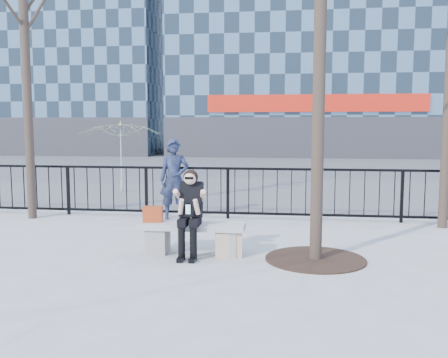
# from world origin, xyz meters

# --- Properties ---
(ground) EXTENTS (120.00, 120.00, 0.00)m
(ground) POSITION_xyz_m (0.00, 0.00, 0.00)
(ground) COLOR gray
(ground) RESTS_ON ground
(street_surface) EXTENTS (60.00, 23.00, 0.01)m
(street_surface) POSITION_xyz_m (0.00, 15.00, 0.00)
(street_surface) COLOR #474747
(street_surface) RESTS_ON ground
(railing) EXTENTS (14.00, 0.06, 1.10)m
(railing) POSITION_xyz_m (0.00, 3.00, 0.55)
(railing) COLOR black
(railing) RESTS_ON ground
(tree_grate) EXTENTS (1.50, 1.50, 0.02)m
(tree_grate) POSITION_xyz_m (1.90, -0.10, 0.01)
(tree_grate) COLOR black
(tree_grate) RESTS_ON ground
(bench_main) EXTENTS (1.65, 0.46, 0.49)m
(bench_main) POSITION_xyz_m (0.00, 0.00, 0.30)
(bench_main) COLOR slate
(bench_main) RESTS_ON ground
(seated_woman) EXTENTS (0.50, 0.64, 1.34)m
(seated_woman) POSITION_xyz_m (0.00, -0.16, 0.67)
(seated_woman) COLOR black
(seated_woman) RESTS_ON ground
(handbag) EXTENTS (0.31, 0.16, 0.25)m
(handbag) POSITION_xyz_m (-0.63, 0.02, 0.61)
(handbag) COLOR #A13513
(handbag) RESTS_ON bench_main
(shopping_bag) EXTENTS (0.42, 0.20, 0.38)m
(shopping_bag) POSITION_xyz_m (0.59, -0.12, 0.19)
(shopping_bag) COLOR beige
(shopping_bag) RESTS_ON ground
(standing_man) EXTENTS (0.70, 0.54, 1.71)m
(standing_man) POSITION_xyz_m (-0.93, 2.80, 0.85)
(standing_man) COLOR black
(standing_man) RESTS_ON ground
(vendor_umbrella) EXTENTS (2.87, 2.91, 2.14)m
(vendor_umbrella) POSITION_xyz_m (-3.39, 6.58, 1.07)
(vendor_umbrella) COLOR yellow
(vendor_umbrella) RESTS_ON ground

